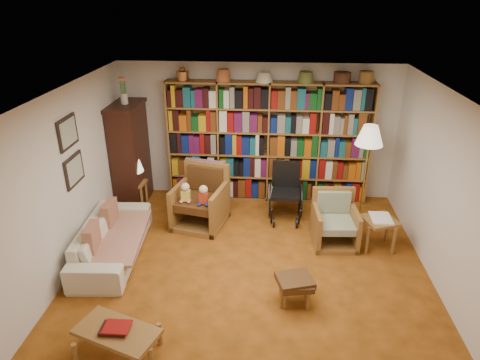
# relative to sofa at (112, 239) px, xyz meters

# --- Properties ---
(floor) EXTENTS (5.00, 5.00, 0.00)m
(floor) POSITION_rel_sofa_xyz_m (2.05, -0.24, -0.28)
(floor) COLOR #A35419
(floor) RESTS_ON ground
(ceiling) EXTENTS (5.00, 5.00, 0.00)m
(ceiling) POSITION_rel_sofa_xyz_m (2.05, -0.24, 2.22)
(ceiling) COLOR silver
(ceiling) RESTS_ON wall_back
(wall_back) EXTENTS (5.00, 0.00, 5.00)m
(wall_back) POSITION_rel_sofa_xyz_m (2.05, 2.26, 0.97)
(wall_back) COLOR silver
(wall_back) RESTS_ON floor
(wall_front) EXTENTS (5.00, 0.00, 5.00)m
(wall_front) POSITION_rel_sofa_xyz_m (2.05, -2.74, 0.97)
(wall_front) COLOR silver
(wall_front) RESTS_ON floor
(wall_left) EXTENTS (0.00, 5.00, 5.00)m
(wall_left) POSITION_rel_sofa_xyz_m (-0.45, -0.24, 0.97)
(wall_left) COLOR silver
(wall_left) RESTS_ON floor
(wall_right) EXTENTS (0.00, 5.00, 5.00)m
(wall_right) POSITION_rel_sofa_xyz_m (4.55, -0.24, 0.97)
(wall_right) COLOR silver
(wall_right) RESTS_ON floor
(bookshelf) EXTENTS (3.60, 0.30, 2.42)m
(bookshelf) POSITION_rel_sofa_xyz_m (2.25, 2.09, 0.89)
(bookshelf) COLOR olive
(bookshelf) RESTS_ON floor
(curio_cabinet) EXTENTS (0.50, 0.95, 2.40)m
(curio_cabinet) POSITION_rel_sofa_xyz_m (-0.20, 1.76, 0.67)
(curio_cabinet) COLOR #38190F
(curio_cabinet) RESTS_ON floor
(framed_pictures) EXTENTS (0.03, 0.52, 0.97)m
(framed_pictures) POSITION_rel_sofa_xyz_m (-0.43, 0.06, 1.34)
(framed_pictures) COLOR black
(framed_pictures) RESTS_ON wall_left
(sofa) EXTENTS (1.98, 0.87, 0.57)m
(sofa) POSITION_rel_sofa_xyz_m (0.00, 0.00, 0.00)
(sofa) COLOR beige
(sofa) RESTS_ON floor
(sofa_throw) EXTENTS (0.95, 1.59, 0.04)m
(sofa_throw) POSITION_rel_sofa_xyz_m (0.05, 0.00, 0.02)
(sofa_throw) COLOR beige
(sofa_throw) RESTS_ON sofa
(cushion_left) EXTENTS (0.13, 0.40, 0.39)m
(cushion_left) POSITION_rel_sofa_xyz_m (-0.13, 0.35, 0.17)
(cushion_left) COLOR maroon
(cushion_left) RESTS_ON sofa
(cushion_right) EXTENTS (0.17, 0.41, 0.40)m
(cushion_right) POSITION_rel_sofa_xyz_m (-0.13, -0.35, 0.17)
(cushion_right) COLOR maroon
(cushion_right) RESTS_ON sofa
(side_table_lamp) EXTENTS (0.40, 0.40, 0.51)m
(side_table_lamp) POSITION_rel_sofa_xyz_m (-0.10, 1.51, 0.09)
(side_table_lamp) COLOR olive
(side_table_lamp) RESTS_ON floor
(table_lamp) EXTENTS (0.37, 0.37, 0.50)m
(table_lamp) POSITION_rel_sofa_xyz_m (-0.10, 1.51, 0.57)
(table_lamp) COLOR gold
(table_lamp) RESTS_ON side_table_lamp
(armchair_leather) EXTENTS (0.98, 1.00, 1.01)m
(armchair_leather) POSITION_rel_sofa_xyz_m (1.15, 1.11, 0.13)
(armchair_leather) COLOR olive
(armchair_leather) RESTS_ON floor
(armchair_sage) EXTENTS (0.70, 0.73, 0.83)m
(armchair_sage) POSITION_rel_sofa_xyz_m (3.32, 0.67, 0.03)
(armchair_sage) COLOR olive
(armchair_sage) RESTS_ON floor
(wheelchair) EXTENTS (0.56, 0.78, 0.98)m
(wheelchair) POSITION_rel_sofa_xyz_m (2.58, 1.40, 0.16)
(wheelchair) COLOR black
(wheelchair) RESTS_ON floor
(floor_lamp) EXTENTS (0.45, 0.45, 1.68)m
(floor_lamp) POSITION_rel_sofa_xyz_m (3.87, 1.40, 1.17)
(floor_lamp) COLOR gold
(floor_lamp) RESTS_ON floor
(side_table_papers) EXTENTS (0.60, 0.60, 0.52)m
(side_table_papers) POSITION_rel_sofa_xyz_m (3.97, 0.53, 0.13)
(side_table_papers) COLOR olive
(side_table_papers) RESTS_ON floor
(footstool_a) EXTENTS (0.44, 0.39, 0.33)m
(footstool_a) POSITION_rel_sofa_xyz_m (2.67, -0.87, -0.01)
(footstool_a) COLOR #4F2F15
(footstool_a) RESTS_ON floor
(footstool_b) EXTENTS (0.52, 0.48, 0.37)m
(footstool_b) POSITION_rel_sofa_xyz_m (2.64, -0.84, 0.02)
(footstool_b) COLOR #4F2F15
(footstool_b) RESTS_ON floor
(coffee_table) EXTENTS (1.00, 0.73, 0.39)m
(coffee_table) POSITION_rel_sofa_xyz_m (0.71, -1.84, 0.01)
(coffee_table) COLOR olive
(coffee_table) RESTS_ON floor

